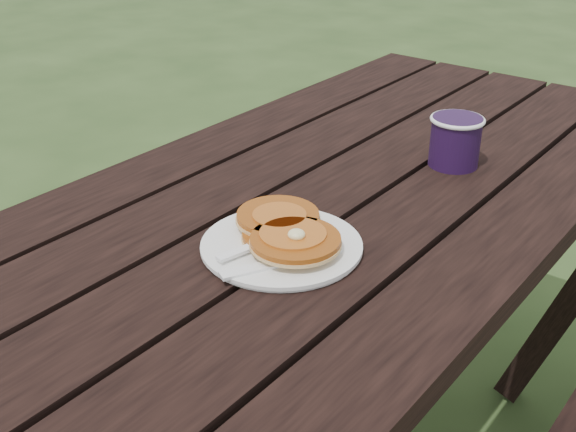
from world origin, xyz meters
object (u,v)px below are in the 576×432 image
Objects in this scene: picnic_table at (306,382)px; plate at (282,247)px; coffee_cup at (456,138)px; pancake_stack at (287,231)px.

plate is (0.06, -0.15, 0.39)m from picnic_table.
coffee_cup is (0.06, 0.44, 0.05)m from plate.
coffee_cup reaches higher than plate.
pancake_stack is at bearing -97.80° from coffee_cup.
picnic_table is 0.42m from plate.
pancake_stack is at bearing -65.90° from picnic_table.
plate is at bearing -67.57° from picnic_table.
pancake_stack is 1.96× the size of coffee_cup.
plate is 0.02m from pancake_stack.
coffee_cup is (0.12, 0.29, 0.44)m from picnic_table.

